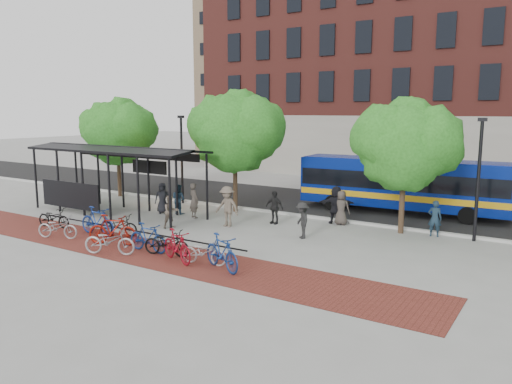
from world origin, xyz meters
The scene contains 34 objects.
ground centered at (0.00, 0.00, 0.00)m, with size 160.00×160.00×0.00m, color #9E9E99.
asphalt_street centered at (0.00, 8.00, 0.01)m, with size 160.00×8.00×0.01m, color black.
curb centered at (0.00, 4.00, 0.06)m, with size 160.00×0.25×0.12m, color #B7B7B2.
brick_strip centered at (-2.00, -5.00, 0.00)m, with size 24.00×3.00×0.01m, color maroon.
bike_rack_rail centered at (-3.30, -4.10, 0.00)m, with size 12.00×0.05×0.95m, color black.
building_tower centered at (-16.00, 40.00, 15.00)m, with size 22.00×22.00×30.00m, color #7A664C.
bus_shelter centered at (-8.13, -0.48, 3.00)m, with size 10.60×3.07×3.60m.
tree_a centered at (-11.91, 3.35, 4.24)m, with size 4.90×4.00×6.18m.
tree_b centered at (-2.90, 3.35, 4.46)m, with size 5.15×4.20×6.47m.
tree_c centered at (6.09, 3.35, 4.05)m, with size 4.66×3.80×5.92m.
lamp_post_left centered at (-7.00, 3.60, 2.75)m, with size 0.35×0.20×5.12m.
lamp_post_right centered at (9.00, 3.60, 2.75)m, with size 0.35×0.20×5.12m.
bus centered at (4.70, 7.68, 1.66)m, with size 10.80×2.99×2.89m.
bike_0 centered at (-7.98, -4.37, 0.47)m, with size 0.63×1.80×0.94m, color black.
bike_2 centered at (-6.08, -5.54, 0.49)m, with size 0.65×1.86×0.97m, color #9B9B9D.
bike_3 centered at (-5.09, -4.24, 0.63)m, with size 0.59×2.09×1.26m, color navy.
bike_4 centered at (-4.24, -3.82, 0.48)m, with size 0.64×1.82×0.96m, color black.
bike_5 centered at (-3.26, -5.01, 0.63)m, with size 0.59×2.10×1.26m, color maroon.
bike_6 centered at (-2.31, -5.99, 0.53)m, with size 0.70×2.02×1.06m, color #949496.
bike_7 centered at (-1.34, -4.96, 0.57)m, with size 0.53×1.89×1.14m, color navy.
bike_8 centered at (-0.38, -4.95, 0.50)m, with size 0.66×1.89×0.99m, color black.
bike_9 centered at (0.46, -5.31, 0.59)m, with size 0.55×1.96×1.18m, color maroon.
bike_10 centered at (1.48, -5.04, 0.46)m, with size 0.61×1.74×0.92m, color silver.
bike_11 centered at (2.38, -5.20, 0.62)m, with size 0.58×2.07×1.24m, color navy.
pedestrian_0 centered at (-6.02, 0.85, 0.81)m, with size 0.79×0.52×1.63m, color black.
pedestrian_1 centered at (-3.84, 0.83, 0.90)m, with size 0.65×0.43×1.79m, color #443D36.
pedestrian_2 centered at (-5.15, 1.14, 0.79)m, with size 0.77×0.60×1.58m, color #20374B.
pedestrian_3 centered at (-1.27, 0.16, 0.96)m, with size 1.24×0.71×1.92m, color #66594C.
pedestrian_4 centered at (0.28, 1.88, 0.81)m, with size 0.95×0.39×1.61m, color black.
pedestrian_5 centered at (2.77, 3.52, 0.92)m, with size 1.71×0.54×1.85m, color black.
pedestrian_6 centered at (3.09, 3.42, 0.83)m, with size 0.81×0.53×1.65m, color #433B36.
pedestrian_7 centered at (7.40, 3.49, 0.80)m, with size 0.58×0.38×1.59m, color #1B2E3F.
pedestrian_8 centered at (-3.29, -1.50, 0.77)m, with size 0.75×0.58×1.54m, color brown.
pedestrian_9 centered at (2.71, 0.11, 0.79)m, with size 1.02×0.58×1.57m, color black.
Camera 1 is at (12.25, -18.43, 5.42)m, focal length 35.00 mm.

